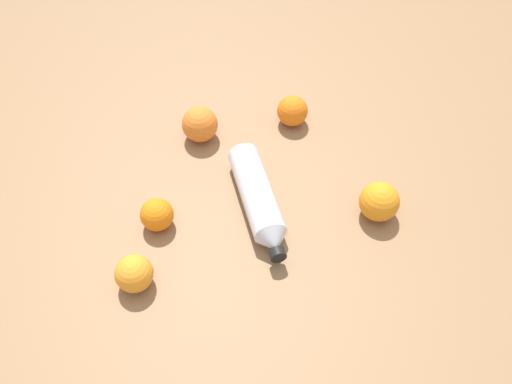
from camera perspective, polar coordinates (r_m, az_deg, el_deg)
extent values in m
plane|color=olive|center=(1.17, 1.58, 0.10)|extent=(2.40, 2.40, 0.00)
cylinder|color=silver|center=(1.13, 0.00, 0.00)|extent=(0.20, 0.21, 0.07)
cone|color=silver|center=(1.05, 1.85, -5.32)|extent=(0.07, 0.07, 0.07)
cylinder|color=black|center=(1.04, 2.28, -6.55)|extent=(0.04, 0.04, 0.03)
sphere|color=orange|center=(1.04, -12.67, -8.34)|extent=(0.07, 0.07, 0.07)
sphere|color=orange|center=(1.30, 3.84, 8.48)|extent=(0.07, 0.07, 0.07)
sphere|color=orange|center=(1.13, 12.80, -0.99)|extent=(0.08, 0.08, 0.08)
sphere|color=orange|center=(1.11, -10.35, -2.35)|extent=(0.07, 0.07, 0.07)
sphere|color=orange|center=(1.26, -5.91, 7.08)|extent=(0.08, 0.08, 0.08)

